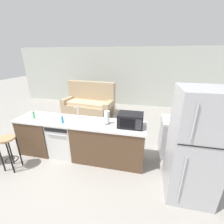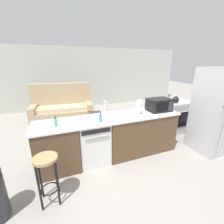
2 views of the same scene
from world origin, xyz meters
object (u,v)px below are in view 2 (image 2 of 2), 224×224
at_px(dishwasher, 93,142).
at_px(kettle, 176,100).
at_px(paper_towel_roll, 139,107).
at_px(soap_bottle, 100,118).
at_px(dish_soap_bottle, 56,122).
at_px(refrigerator, 215,111).
at_px(microwave, 159,105).
at_px(stove_range, 175,116).
at_px(bar_stool, 47,170).
at_px(couch, 63,109).

height_order(dishwasher, kettle, kettle).
distance_m(paper_towel_roll, soap_bottle, 0.95).
xyz_separation_m(soap_bottle, dish_soap_bottle, (-0.76, 0.09, 0.00)).
relative_size(refrigerator, microwave, 3.71).
distance_m(dishwasher, stove_range, 2.66).
height_order(stove_range, bar_stool, stove_range).
bearing_deg(paper_towel_roll, couch, 118.10).
bearing_deg(paper_towel_roll, dishwasher, -178.82).
bearing_deg(microwave, paper_towel_roll, 177.35).
distance_m(dishwasher, paper_towel_roll, 1.21).
distance_m(microwave, dish_soap_bottle, 2.19).
bearing_deg(microwave, bar_stool, -163.07).
distance_m(stove_range, microwave, 1.33).
distance_m(dish_soap_bottle, couch, 2.85).
height_order(dishwasher, bar_stool, dishwasher).
bearing_deg(dishwasher, paper_towel_roll, 1.18).
bearing_deg(dish_soap_bottle, refrigerator, -8.22).
bearing_deg(refrigerator, paper_towel_roll, 159.85).
height_order(microwave, soap_bottle, microwave).
bearing_deg(bar_stool, dish_soap_bottle, 74.42).
height_order(bar_stool, couch, couch).
bearing_deg(couch, microwave, -54.51).
bearing_deg(stove_range, refrigerator, -90.01).
distance_m(stove_range, dish_soap_bottle, 3.35).
xyz_separation_m(refrigerator, microwave, (-1.06, 0.55, 0.11)).
relative_size(kettle, bar_stool, 0.28).
relative_size(dishwasher, paper_towel_roll, 2.98).
relative_size(stove_range, kettle, 4.39).
xyz_separation_m(kettle, couch, (-2.82, 2.28, -0.59)).
distance_m(paper_towel_roll, kettle, 1.45).
distance_m(stove_range, soap_bottle, 2.64).
relative_size(microwave, couch, 0.24).
bearing_deg(dish_soap_bottle, bar_stool, -105.58).
xyz_separation_m(dishwasher, kettle, (2.43, 0.42, 0.56)).
xyz_separation_m(microwave, couch, (-1.92, 2.70, -0.65)).
bearing_deg(microwave, dish_soap_bottle, -177.93).
bearing_deg(soap_bottle, stove_range, 16.05).
relative_size(stove_range, refrigerator, 0.49).
bearing_deg(refrigerator, soap_bottle, 171.21).
distance_m(paper_towel_roll, bar_stool, 2.07).
relative_size(paper_towel_roll, bar_stool, 0.38).
bearing_deg(couch, bar_stool, -97.35).
xyz_separation_m(paper_towel_roll, bar_stool, (-1.87, -0.74, -0.50)).
xyz_separation_m(stove_range, couch, (-2.99, 2.15, -0.06)).
xyz_separation_m(stove_range, microwave, (-1.06, -0.55, 0.59)).
distance_m(stove_range, paper_towel_roll, 1.74).
bearing_deg(microwave, refrigerator, -27.33).
distance_m(microwave, couch, 3.38).
relative_size(stove_range, bar_stool, 1.22).
bearing_deg(microwave, soap_bottle, -173.40).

